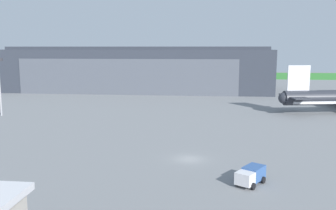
% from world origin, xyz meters
% --- Properties ---
extents(ground_plane, '(440.00, 440.00, 0.00)m').
position_xyz_m(ground_plane, '(0.00, 0.00, 0.00)').
color(ground_plane, slate).
extents(grass_field_strip, '(440.00, 56.00, 0.08)m').
position_xyz_m(grass_field_strip, '(0.00, 181.13, 0.04)').
color(grass_field_strip, '#368432').
rests_on(grass_field_strip, ground_plane).
extents(maintenance_hangar, '(108.49, 34.71, 17.84)m').
position_xyz_m(maintenance_hangar, '(-27.61, 94.90, 8.46)').
color(maintenance_hangar, '#2D333D').
rests_on(maintenance_hangar, ground_plane).
extents(fuel_bowser, '(4.34, 5.15, 2.19)m').
position_xyz_m(fuel_bowser, '(8.44, -9.95, 1.24)').
color(fuel_bowser, silver).
rests_on(fuel_bowser, ground_plane).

